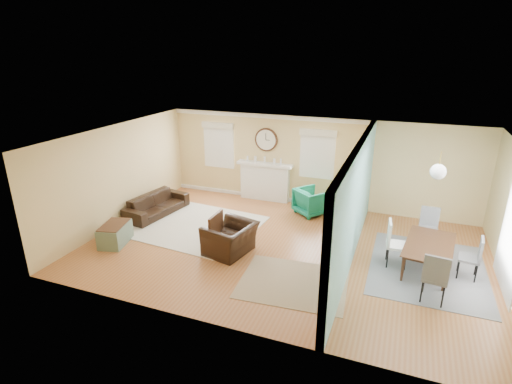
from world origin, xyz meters
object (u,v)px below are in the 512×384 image
green_chair (311,201)px  credenza (345,218)px  sofa (157,204)px  eames_chair (230,239)px  dining_table (429,257)px

green_chair → credenza: (1.08, -0.92, 0.03)m
sofa → eames_chair: eames_chair is taller
credenza → dining_table: bearing=-30.4°
eames_chair → sofa: bearing=-103.1°
sofa → eames_chair: size_ratio=1.81×
green_chair → credenza: bearing=178.1°
sofa → green_chair: green_chair is taller
eames_chair → credenza: (2.26, 1.97, 0.05)m
green_chair → dining_table: (3.01, -2.05, -0.08)m
eames_chair → green_chair: green_chair is taller
sofa → dining_table: 7.06m
credenza → eames_chair: bearing=-138.9°
green_chair → dining_table: size_ratio=0.49×
sofa → green_chair: size_ratio=2.42×
eames_chair → green_chair: size_ratio=1.34×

